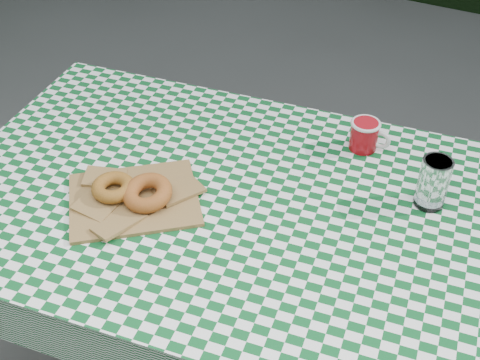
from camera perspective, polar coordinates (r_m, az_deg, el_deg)
name	(u,v)px	position (r m, az deg, el deg)	size (l,w,h in m)	color
ground	(213,337)	(2.14, -2.43, -13.98)	(60.00, 60.00, 0.00)	#555550
table	(220,301)	(1.74, -1.79, -10.86)	(1.26, 0.84, 0.75)	#55351D
tablecloth	(217,197)	(1.47, -2.08, -1.54)	(1.28, 0.86, 0.01)	#0C4D20
paper_bag	(134,198)	(1.47, -9.57, -1.66)	(0.29, 0.23, 0.02)	#9A7143
bagel_front	(113,187)	(1.47, -11.39, -0.66)	(0.10, 0.10, 0.03)	#A06321
bagel_back	(147,193)	(1.44, -8.37, -1.15)	(0.11, 0.11, 0.04)	#A24C21
coffee_mug	(364,135)	(1.62, 11.16, 3.99)	(0.14, 0.14, 0.08)	maroon
drinking_glass	(433,183)	(1.47, 17.06, -0.24)	(0.07, 0.07, 0.12)	white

